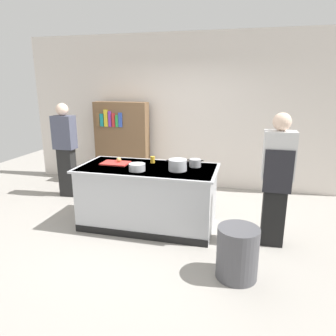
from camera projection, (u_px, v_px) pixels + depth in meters
name	position (u px, v px, depth m)	size (l,w,h in m)	color
ground_plane	(149.00, 225.00, 4.65)	(10.00, 10.00, 0.00)	#9E9991
back_wall	(179.00, 112.00, 6.22)	(6.40, 0.12, 3.00)	silver
counter_island	(148.00, 196.00, 4.53)	(1.98, 0.98, 0.90)	#B7BABF
cutting_board	(115.00, 163.00, 4.59)	(0.40, 0.28, 0.02)	red
onion	(119.00, 160.00, 4.62)	(0.07, 0.07, 0.07)	tan
stock_pot	(178.00, 165.00, 4.23)	(0.32, 0.25, 0.15)	#B7BABF
sauce_pan	(195.00, 163.00, 4.42)	(0.24, 0.17, 0.11)	#99999E
mixing_bowl	(137.00, 167.00, 4.22)	(0.23, 0.23, 0.10)	#B7BABF
juice_cup	(153.00, 160.00, 4.63)	(0.07, 0.07, 0.10)	yellow
trash_bin	(237.00, 253.00, 3.33)	(0.45, 0.45, 0.58)	#4C4C51
person_chef	(277.00, 178.00, 3.87)	(0.38, 0.25, 1.72)	black
person_guest	(65.00, 148.00, 5.66)	(0.38, 0.24, 1.72)	black
bookshelf	(122.00, 144.00, 6.38)	(1.10, 0.31, 1.70)	brown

